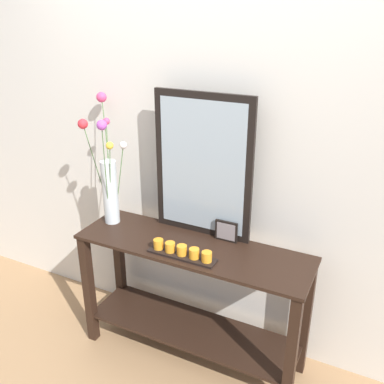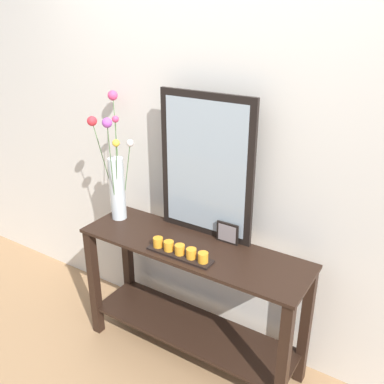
{
  "view_description": "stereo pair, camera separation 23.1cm",
  "coord_description": "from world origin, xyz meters",
  "px_view_note": "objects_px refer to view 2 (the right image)",
  "views": [
    {
      "loc": [
        0.94,
        -1.9,
        2.05
      ],
      "look_at": [
        0.0,
        0.0,
        1.13
      ],
      "focal_mm": 40.07,
      "sensor_mm": 36.0,
      "label": 1
    },
    {
      "loc": [
        1.14,
        -1.79,
        2.05
      ],
      "look_at": [
        0.0,
        0.0,
        1.13
      ],
      "focal_mm": 40.07,
      "sensor_mm": 36.0,
      "label": 2
    }
  ],
  "objects_px": {
    "console_table": "(192,291)",
    "mirror_leaning": "(206,167)",
    "picture_frame_small": "(227,233)",
    "tall_vase_left": "(116,175)",
    "candle_tray": "(180,251)"
  },
  "relations": [
    {
      "from": "tall_vase_left",
      "to": "picture_frame_small",
      "type": "bearing_deg",
      "value": 6.82
    },
    {
      "from": "mirror_leaning",
      "to": "tall_vase_left",
      "type": "bearing_deg",
      "value": -167.99
    },
    {
      "from": "console_table",
      "to": "tall_vase_left",
      "type": "distance_m",
      "value": 0.85
    },
    {
      "from": "mirror_leaning",
      "to": "picture_frame_small",
      "type": "distance_m",
      "value": 0.4
    },
    {
      "from": "tall_vase_left",
      "to": "mirror_leaning",
      "type": "bearing_deg",
      "value": 12.01
    },
    {
      "from": "tall_vase_left",
      "to": "picture_frame_small",
      "type": "distance_m",
      "value": 0.79
    },
    {
      "from": "picture_frame_small",
      "to": "candle_tray",
      "type": "bearing_deg",
      "value": -119.54
    },
    {
      "from": "candle_tray",
      "to": "console_table",
      "type": "bearing_deg",
      "value": 90.37
    },
    {
      "from": "console_table",
      "to": "tall_vase_left",
      "type": "height_order",
      "value": "tall_vase_left"
    },
    {
      "from": "console_table",
      "to": "mirror_leaning",
      "type": "height_order",
      "value": "mirror_leaning"
    },
    {
      "from": "candle_tray",
      "to": "picture_frame_small",
      "type": "height_order",
      "value": "picture_frame_small"
    },
    {
      "from": "mirror_leaning",
      "to": "picture_frame_small",
      "type": "xyz_separation_m",
      "value": [
        0.17,
        -0.03,
        -0.36
      ]
    },
    {
      "from": "console_table",
      "to": "mirror_leaning",
      "type": "relative_size",
      "value": 1.64
    },
    {
      "from": "tall_vase_left",
      "to": "candle_tray",
      "type": "xyz_separation_m",
      "value": [
        0.6,
        -0.18,
        -0.26
      ]
    },
    {
      "from": "mirror_leaning",
      "to": "tall_vase_left",
      "type": "relative_size",
      "value": 1.08
    }
  ]
}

